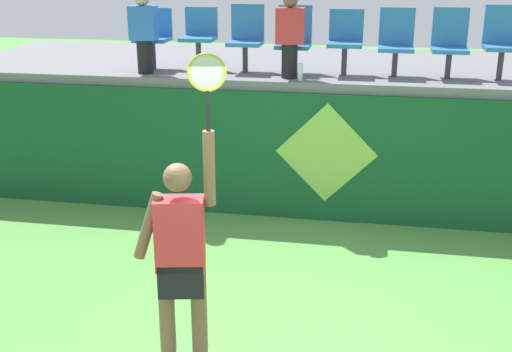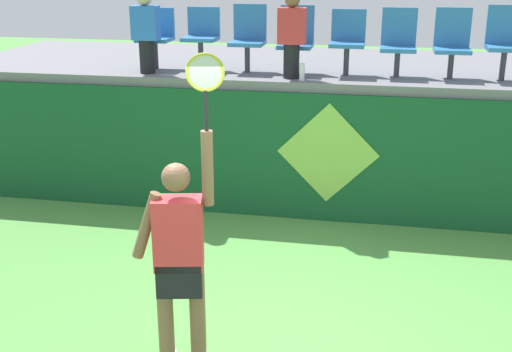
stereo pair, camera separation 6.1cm
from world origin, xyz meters
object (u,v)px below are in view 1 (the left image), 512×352
(water_bottle, at_px, (300,72))
(stadium_chair_6, at_px, (450,41))
(stadium_chair_1, at_px, (199,34))
(stadium_chair_5, at_px, (396,40))
(stadium_chair_0, at_px, (154,35))
(tennis_player, at_px, (181,257))
(stadium_chair_3, at_px, (294,38))
(spectator_1, at_px, (143,30))
(stadium_chair_4, at_px, (345,38))
(spectator_0, at_px, (290,34))
(stadium_chair_2, at_px, (246,36))
(stadium_chair_7, at_px, (502,39))

(water_bottle, xyz_separation_m, stadium_chair_6, (1.81, 0.54, 0.35))
(stadium_chair_1, distance_m, stadium_chair_5, 2.57)
(stadium_chair_5, bearing_deg, stadium_chair_6, 0.09)
(stadium_chair_0, bearing_deg, tennis_player, -69.20)
(stadium_chair_6, bearing_deg, stadium_chair_1, -179.77)
(stadium_chair_3, height_order, stadium_chair_6, stadium_chair_3)
(spectator_1, bearing_deg, stadium_chair_4, 8.84)
(tennis_player, bearing_deg, stadium_chair_5, 68.18)
(stadium_chair_3, xyz_separation_m, stadium_chair_6, (1.96, 0.00, -0.00))
(stadium_chair_1, distance_m, stadium_chair_3, 1.27)
(tennis_player, relative_size, stadium_chair_5, 3.07)
(stadium_chair_4, xyz_separation_m, spectator_0, (-0.67, -0.40, 0.09))
(stadium_chair_2, bearing_deg, spectator_1, -162.24)
(stadium_chair_7, bearing_deg, stadium_chair_0, -179.86)
(stadium_chair_1, xyz_separation_m, stadium_chair_4, (1.93, 0.00, -0.01))
(stadium_chair_3, xyz_separation_m, spectator_1, (-1.90, -0.41, 0.11))
(stadium_chair_5, xyz_separation_m, stadium_chair_6, (0.66, 0.00, 0.00))
(tennis_player, bearing_deg, stadium_chair_3, 85.24)
(stadium_chair_6, bearing_deg, spectator_0, -168.33)
(stadium_chair_6, bearing_deg, water_bottle, -163.42)
(tennis_player, xyz_separation_m, stadium_chair_6, (2.30, 4.11, 1.21))
(tennis_player, bearing_deg, spectator_0, 84.72)
(stadium_chair_0, distance_m, stadium_chair_3, 1.90)
(tennis_player, xyz_separation_m, stadium_chair_7, (2.92, 4.11, 1.25))
(stadium_chair_0, xyz_separation_m, stadium_chair_2, (1.27, 0.01, 0.01))
(tennis_player, height_order, stadium_chair_3, stadium_chair_3)
(stadium_chair_2, bearing_deg, stadium_chair_0, -179.54)
(stadium_chair_0, bearing_deg, stadium_chair_3, 0.36)
(stadium_chair_2, distance_m, stadium_chair_4, 1.30)
(stadium_chair_4, bearing_deg, stadium_chair_1, -179.88)
(stadium_chair_3, xyz_separation_m, stadium_chair_4, (0.67, -0.01, 0.00))
(tennis_player, relative_size, stadium_chair_0, 3.25)
(stadium_chair_4, xyz_separation_m, stadium_chair_6, (1.29, 0.01, -0.01))
(spectator_1, bearing_deg, water_bottle, -3.61)
(stadium_chair_1, relative_size, stadium_chair_3, 0.95)
(stadium_chair_6, xyz_separation_m, spectator_1, (-3.86, -0.41, 0.11))
(tennis_player, relative_size, stadium_chair_7, 2.89)
(stadium_chair_5, bearing_deg, stadium_chair_4, -179.28)
(tennis_player, height_order, stadium_chair_7, stadium_chair_7)
(stadium_chair_7, distance_m, spectator_1, 4.50)
(water_bottle, relative_size, stadium_chair_5, 0.25)
(water_bottle, relative_size, spectator_1, 0.19)
(stadium_chair_1, xyz_separation_m, stadium_chair_7, (3.85, 0.01, 0.02))
(water_bottle, distance_m, stadium_chair_3, 0.66)
(stadium_chair_0, height_order, stadium_chair_6, stadium_chair_6)
(spectator_1, bearing_deg, stadium_chair_1, 31.89)
(stadium_chair_5, relative_size, stadium_chair_6, 0.99)
(stadium_chair_3, bearing_deg, stadium_chair_1, -179.41)
(tennis_player, relative_size, stadium_chair_1, 3.18)
(stadium_chair_3, bearing_deg, spectator_1, -167.88)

